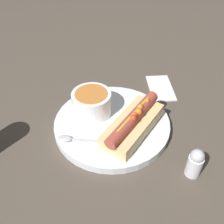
{
  "coord_description": "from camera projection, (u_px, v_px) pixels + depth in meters",
  "views": [
    {
      "loc": [
        -0.39,
        -0.25,
        0.47
      ],
      "look_at": [
        0.0,
        0.0,
        0.05
      ],
      "focal_mm": 42.0,
      "sensor_mm": 36.0,
      "label": 1
    }
  ],
  "objects": [
    {
      "name": "dinner_plate",
      "position": [
        112.0,
        124.0,
        0.65
      ],
      "size": [
        0.28,
        0.28,
        0.02
      ],
      "color": "white",
      "rests_on": "ground_plane"
    },
    {
      "name": "salt_shaker",
      "position": [
        195.0,
        163.0,
        0.53
      ],
      "size": [
        0.03,
        0.03,
        0.07
      ],
      "color": "silver",
      "rests_on": "ground_plane"
    },
    {
      "name": "ground_plane",
      "position": [
        112.0,
        127.0,
        0.66
      ],
      "size": [
        4.0,
        4.0,
        0.0
      ],
      "primitive_type": "plane",
      "color": "#4C4238"
    },
    {
      "name": "napkin",
      "position": [
        161.0,
        87.0,
        0.78
      ],
      "size": [
        0.14,
        0.13,
        0.01
      ],
      "rotation": [
        0.0,
        0.0,
        0.66
      ],
      "color": "white",
      "rests_on": "ground_plane"
    },
    {
      "name": "soup_bowl",
      "position": [
        91.0,
        103.0,
        0.65
      ],
      "size": [
        0.1,
        0.1,
        0.06
      ],
      "color": "white",
      "rests_on": "dinner_plate"
    },
    {
      "name": "spoon",
      "position": [
        76.0,
        139.0,
        0.59
      ],
      "size": [
        0.09,
        0.15,
        0.01
      ],
      "rotation": [
        0.0,
        0.0,
        2.07
      ],
      "color": "#B7B7BC",
      "rests_on": "dinner_plate"
    },
    {
      "name": "hot_dog",
      "position": [
        134.0,
        123.0,
        0.61
      ],
      "size": [
        0.19,
        0.07,
        0.06
      ],
      "rotation": [
        0.0,
        0.0,
        -0.01
      ],
      "color": "#E5C17F",
      "rests_on": "dinner_plate"
    }
  ]
}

